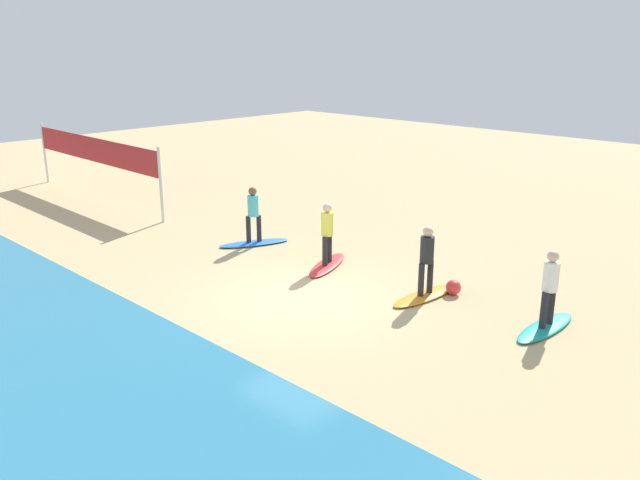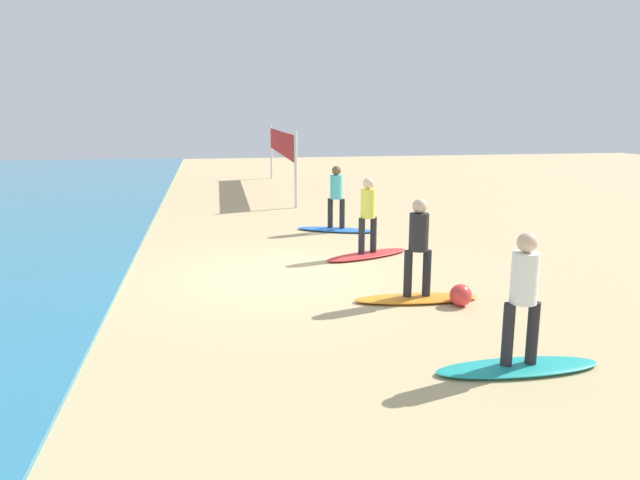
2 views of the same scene
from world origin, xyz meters
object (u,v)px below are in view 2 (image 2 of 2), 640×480
object	(u,v)px
surfer_teal	(524,290)
beach_ball	(461,295)
surfboard_orange	(416,298)
volleyball_net	(281,146)
surfboard_teal	(518,367)
surfer_orange	(419,241)
surfer_blue	(336,192)
surfboard_red	(367,255)
surfboard_blue	(336,230)
surfer_red	(368,210)

from	to	relation	value
surfer_teal	beach_ball	xyz separation A→B (m)	(2.46, -0.33, -0.86)
surfboard_orange	volleyball_net	size ratio (longest dim) A/B	0.23
surfboard_teal	surfer_orange	world-z (taller)	surfer_orange
beach_ball	surfer_orange	bearing A→B (deg)	58.78
surfer_orange	beach_ball	distance (m)	1.12
surfer_teal	surfer_blue	size ratio (longest dim) A/B	1.00
surfer_orange	beach_ball	xyz separation A→B (m)	(-0.37, -0.62, -0.86)
surfboard_red	surfer_blue	distance (m)	3.06
surfer_orange	surfboard_red	bearing A→B (deg)	0.13
surfer_teal	surfboard_blue	bearing A→B (deg)	2.41
surfer_red	beach_ball	bearing A→B (deg)	-169.93
surfboard_blue	surfer_blue	distance (m)	0.99
surfboard_orange	surfer_red	xyz separation A→B (m)	(3.15, 0.01, 0.99)
surfer_teal	surfer_orange	bearing A→B (deg)	5.84
surfboard_teal	beach_ball	distance (m)	2.49
surfboard_orange	surfboard_red	xyz separation A→B (m)	(3.15, 0.01, 0.00)
surfboard_blue	volleyball_net	xyz separation A→B (m)	(8.58, 0.40, 1.74)
surfer_teal	surfer_red	bearing A→B (deg)	2.84
surfboard_red	beach_ball	xyz separation A→B (m)	(-3.52, -0.63, 0.14)
surfer_red	surfboard_red	bearing A→B (deg)	-90.00
surfboard_teal	surfer_blue	size ratio (longest dim) A/B	1.28
surfer_red	surfboard_blue	size ratio (longest dim) A/B	0.78
surfboard_orange	surfer_blue	distance (m)	6.13
surfboard_red	volleyball_net	world-z (taller)	volleyball_net
volleyball_net	surfboard_teal	bearing A→B (deg)	-177.45
surfer_orange	surfer_blue	size ratio (longest dim) A/B	1.00
surfboard_blue	surfer_blue	size ratio (longest dim) A/B	1.28
surfboard_red	surfboard_blue	world-z (taller)	same
surfer_red	surfer_blue	bearing A→B (deg)	1.51
surfboard_teal	volleyball_net	bearing A→B (deg)	-86.20
surfboard_blue	volleyball_net	bearing A→B (deg)	-62.82
surfboard_teal	surfboard_red	world-z (taller)	same
surfer_red	surfer_blue	size ratio (longest dim) A/B	1.00
surfer_teal	surfer_orange	size ratio (longest dim) A/B	1.00
surfer_orange	surfboard_red	xyz separation A→B (m)	(3.15, 0.01, -0.99)
volleyball_net	surfboard_red	bearing A→B (deg)	-177.60
surfboard_orange	volleyball_net	xyz separation A→B (m)	(14.62, 0.49, 1.74)
surfboard_teal	surfer_orange	distance (m)	3.02
surfboard_teal	surfer_red	bearing A→B (deg)	-85.91
surfer_teal	surfboard_blue	world-z (taller)	surfer_teal
surfboard_red	surfer_red	distance (m)	0.99
surfboard_red	surfer_red	world-z (taller)	surfer_red
surfboard_teal	surfboard_blue	xyz separation A→B (m)	(8.88, 0.37, 0.00)
volleyball_net	beach_ball	size ratio (longest dim) A/B	25.08
surfboard_teal	surfboard_red	xyz separation A→B (m)	(5.99, 0.30, 0.00)
surfer_orange	surfer_red	world-z (taller)	same
beach_ball	surfboard_teal	bearing A→B (deg)	172.41
surfboard_teal	surfboard_orange	distance (m)	2.85
volleyball_net	surfboard_orange	bearing A→B (deg)	-178.09
surfer_red	surfer_blue	xyz separation A→B (m)	(2.90, 0.08, 0.00)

